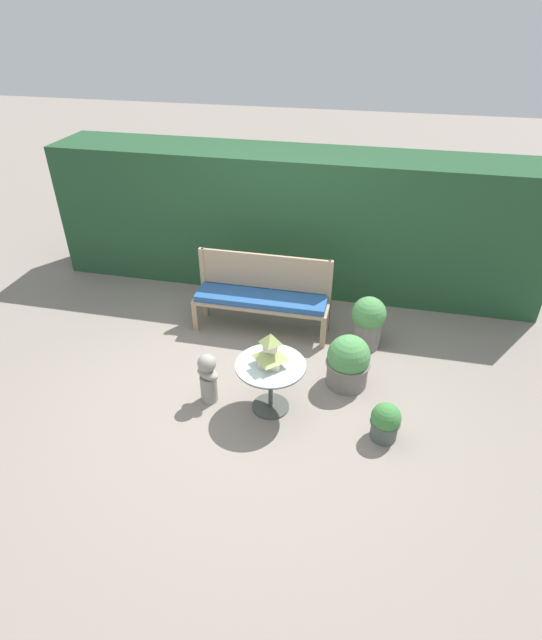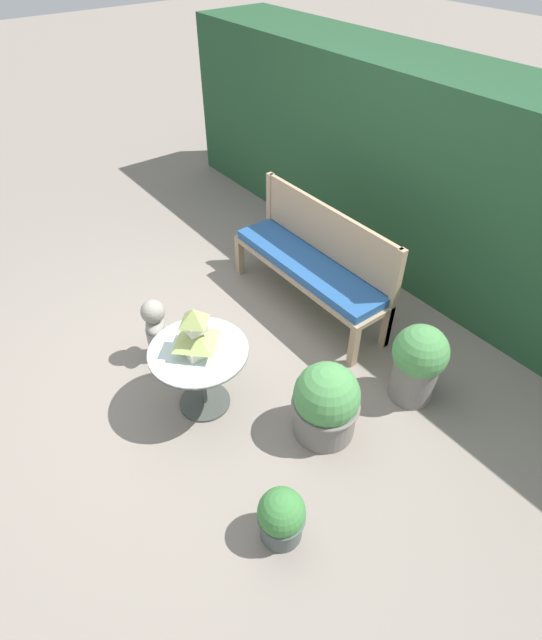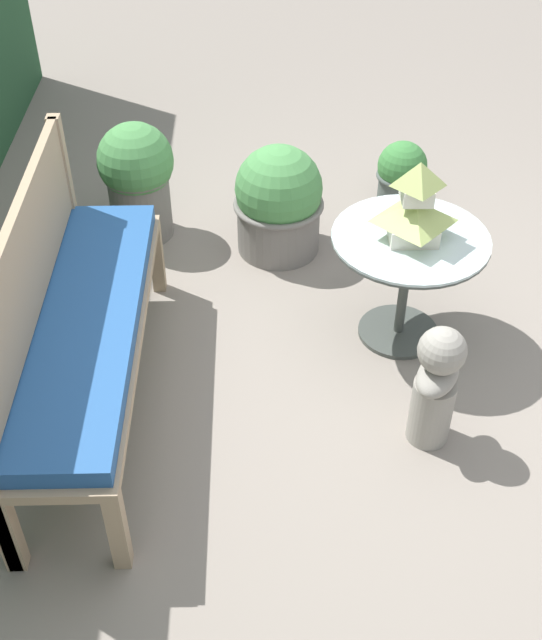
# 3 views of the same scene
# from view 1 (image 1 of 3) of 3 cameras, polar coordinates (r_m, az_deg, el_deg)

# --- Properties ---
(ground) EXTENTS (30.00, 30.00, 0.00)m
(ground) POSITION_cam_1_polar(r_m,az_deg,el_deg) (5.31, -2.44, -7.26)
(ground) COLOR gray
(foliage_hedge_back) EXTENTS (6.40, 0.94, 1.80)m
(foliage_hedge_back) POSITION_cam_1_polar(r_m,az_deg,el_deg) (6.85, 2.50, 11.36)
(foliage_hedge_back) COLOR #234C2D
(foliage_hedge_back) RESTS_ON ground
(garden_bench) EXTENTS (1.60, 0.42, 0.48)m
(garden_bench) POSITION_cam_1_polar(r_m,az_deg,el_deg) (5.89, -1.13, 2.17)
(garden_bench) COLOR tan
(garden_bench) RESTS_ON ground
(bench_backrest) EXTENTS (1.60, 0.06, 0.92)m
(bench_backrest) POSITION_cam_1_polar(r_m,az_deg,el_deg) (5.93, -0.73, 5.19)
(bench_backrest) COLOR tan
(bench_backrest) RESTS_ON ground
(patio_table) EXTENTS (0.67, 0.67, 0.54)m
(patio_table) POSITION_cam_1_polar(r_m,az_deg,el_deg) (4.76, -0.05, -6.17)
(patio_table) COLOR #424742
(patio_table) RESTS_ON ground
(pagoda_birdhouse) EXTENTS (0.27, 0.27, 0.35)m
(pagoda_birdhouse) POSITION_cam_1_polar(r_m,az_deg,el_deg) (4.60, -0.05, -3.62)
(pagoda_birdhouse) COLOR silver
(pagoda_birdhouse) RESTS_ON patio_table
(garden_bust) EXTENTS (0.30, 0.25, 0.56)m
(garden_bust) POSITION_cam_1_polar(r_m,az_deg,el_deg) (4.97, -7.22, -6.46)
(garden_bust) COLOR gray
(garden_bust) RESTS_ON ground
(potted_plant_table_near) EXTENTS (0.46, 0.46, 0.58)m
(potted_plant_table_near) POSITION_cam_1_polar(r_m,az_deg,el_deg) (5.20, 8.80, -4.78)
(potted_plant_table_near) COLOR slate
(potted_plant_table_near) RESTS_ON ground
(potted_plant_bench_right) EXTENTS (0.28, 0.28, 0.38)m
(potted_plant_bench_right) POSITION_cam_1_polar(r_m,az_deg,el_deg) (4.74, 12.93, -11.26)
(potted_plant_bench_right) COLOR #4C5651
(potted_plant_bench_right) RESTS_ON ground
(potted_plant_table_far) EXTENTS (0.39, 0.39, 0.64)m
(potted_plant_table_far) POSITION_cam_1_polar(r_m,az_deg,el_deg) (5.76, 11.02, -0.11)
(potted_plant_table_far) COLOR slate
(potted_plant_table_far) RESTS_ON ground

